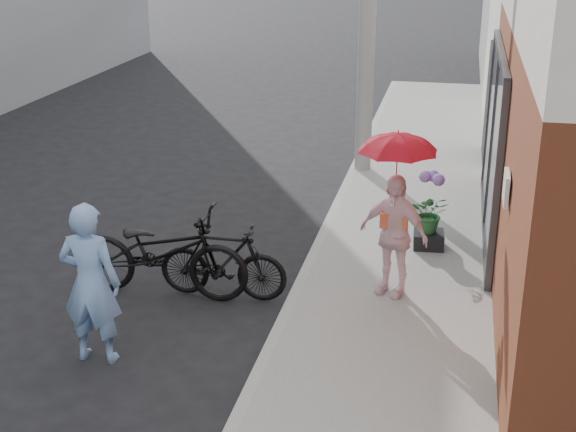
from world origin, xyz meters
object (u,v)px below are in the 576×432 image
(officer, at_px, (91,283))
(planter, at_px, (429,239))
(bike_right, at_px, (223,261))
(kimono_woman, at_px, (393,235))
(bike_left, at_px, (161,252))

(officer, distance_m, planter, 4.71)
(planter, bearing_deg, officer, -132.95)
(bike_right, xyz_separation_m, kimono_woman, (1.95, 0.30, 0.38))
(officer, xyz_separation_m, bike_right, (0.87, 1.63, -0.39))
(officer, height_order, bike_left, officer)
(bike_right, bearing_deg, kimono_woman, -81.35)
(officer, bearing_deg, kimono_woman, -147.01)
(officer, relative_size, planter, 4.30)
(bike_left, height_order, bike_right, bike_left)
(kimono_woman, bearing_deg, bike_right, -148.44)
(bike_right, height_order, kimono_woman, kimono_woman)
(bike_right, bearing_deg, planter, -52.45)
(bike_left, bearing_deg, kimono_woman, -82.13)
(planter, bearing_deg, bike_right, -142.37)
(bike_left, height_order, planter, bike_left)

